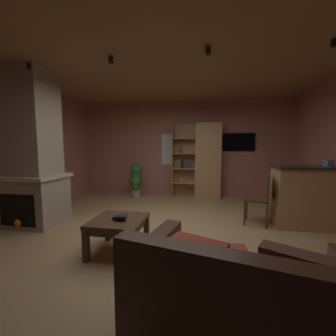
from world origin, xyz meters
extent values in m
cube|color=tan|center=(0.00, 0.00, -0.01)|extent=(6.01, 5.92, 0.02)
cube|color=#AD7060|center=(0.00, 2.99, 1.37)|extent=(6.13, 0.06, 2.74)
cube|color=#8E6B47|center=(0.00, 0.00, 2.75)|extent=(6.01, 5.92, 0.02)
cube|color=white|center=(-0.36, 2.96, 1.35)|extent=(0.56, 0.01, 0.90)
cube|color=tan|center=(-2.45, 0.14, 0.43)|extent=(0.96, 0.74, 0.85)
cube|color=tan|center=(-2.45, 0.14, 1.80)|extent=(0.82, 0.63, 1.89)
cube|color=beige|center=(-2.45, 0.14, 0.88)|extent=(1.04, 0.82, 0.06)
cube|color=black|center=(-2.45, -0.20, 0.36)|extent=(0.68, 0.08, 0.55)
sphere|color=orange|center=(-2.45, -0.21, 0.14)|extent=(0.14, 0.14, 0.14)
cube|color=tan|center=(0.72, 2.71, 1.03)|extent=(0.69, 0.38, 2.07)
cube|color=tan|center=(0.05, 2.89, 1.03)|extent=(0.64, 0.02, 2.07)
cube|color=tan|center=(-0.26, 2.71, 1.03)|extent=(0.02, 0.38, 2.07)
sphere|color=black|center=(0.54, 2.50, 1.14)|extent=(0.04, 0.04, 0.04)
cube|color=tan|center=(0.05, 2.71, 0.01)|extent=(0.64, 0.38, 0.02)
cube|color=tan|center=(0.05, 2.71, 0.41)|extent=(0.64, 0.38, 0.02)
cube|color=tan|center=(0.05, 2.71, 0.83)|extent=(0.64, 0.38, 0.02)
cube|color=tan|center=(0.05, 2.71, 1.24)|extent=(0.64, 0.38, 0.02)
cube|color=tan|center=(0.05, 2.71, 1.65)|extent=(0.64, 0.38, 0.02)
cube|color=#2D4C8C|center=(0.18, 2.65, 0.95)|extent=(0.04, 0.23, 0.23)
cube|color=black|center=(0.00, 2.65, 0.94)|extent=(0.05, 0.23, 0.21)
cube|color=brown|center=(0.12, 2.65, 0.95)|extent=(0.03, 0.23, 0.23)
cube|color=brown|center=(-0.06, 2.65, 1.35)|extent=(0.05, 0.23, 0.21)
sphere|color=beige|center=(-0.02, 2.71, 0.46)|extent=(0.10, 0.10, 0.10)
cube|color=tan|center=(2.55, 0.81, 0.52)|extent=(1.37, 0.51, 1.04)
cube|color=#2D2826|center=(2.55, 0.81, 1.06)|extent=(1.43, 0.57, 0.04)
cube|color=#598CBF|center=(2.72, 0.84, 1.14)|extent=(0.14, 0.14, 0.11)
cube|color=#4C2D1E|center=(0.89, -1.69, 0.21)|extent=(1.65, 1.19, 0.42)
cube|color=#4C2D1E|center=(0.81, -2.05, 0.63)|extent=(1.49, 0.47, 0.42)
cube|color=#4C2D1E|center=(0.23, -1.54, 0.34)|extent=(0.34, 0.89, 0.67)
cube|color=brown|center=(1.16, -1.86, 0.57)|extent=(0.42, 0.32, 0.44)
cube|color=brown|center=(0.96, -1.87, 0.55)|extent=(0.49, 0.20, 0.37)
cube|color=#AD3D2D|center=(0.59, -1.70, 0.55)|extent=(0.42, 0.29, 0.40)
cube|color=#AD3D2D|center=(0.73, -1.65, 0.52)|extent=(0.42, 0.19, 0.34)
cube|color=brown|center=(1.09, -1.93, 0.53)|extent=(0.47, 0.33, 0.37)
cube|color=#4C331E|center=(-0.50, -0.59, 0.43)|extent=(0.68, 0.68, 0.05)
cube|color=#4C331E|center=(-0.50, -0.59, 0.37)|extent=(0.61, 0.61, 0.08)
cube|color=#4C331E|center=(-0.80, -0.89, 0.20)|extent=(0.07, 0.07, 0.41)
cube|color=#4C331E|center=(-0.20, -0.89, 0.20)|extent=(0.07, 0.07, 0.41)
cube|color=#4C331E|center=(-0.80, -0.29, 0.20)|extent=(0.07, 0.07, 0.41)
cube|color=#4C331E|center=(-0.20, -0.29, 0.20)|extent=(0.07, 0.07, 0.41)
cube|color=#2D4C8C|center=(-0.47, -0.60, 0.47)|extent=(0.15, 0.12, 0.02)
cube|color=black|center=(-0.49, -0.62, 0.49)|extent=(0.16, 0.14, 0.03)
cube|color=black|center=(-0.42, -0.65, 0.52)|extent=(0.15, 0.13, 0.02)
cube|color=#4C331E|center=(1.57, 0.82, 0.46)|extent=(0.52, 0.52, 0.04)
cube|color=#4C331E|center=(1.76, 0.76, 0.70)|extent=(0.15, 0.40, 0.44)
cylinder|color=#4C331E|center=(1.45, 1.04, 0.23)|extent=(0.04, 0.04, 0.46)
cylinder|color=#4C331E|center=(1.35, 0.69, 0.23)|extent=(0.04, 0.04, 0.46)
cylinder|color=#4C331E|center=(1.80, 0.94, 0.23)|extent=(0.04, 0.04, 0.46)
cylinder|color=#4C331E|center=(1.70, 0.59, 0.23)|extent=(0.04, 0.04, 0.46)
cylinder|color=#9E896B|center=(-1.28, 2.42, 0.11)|extent=(0.28, 0.28, 0.21)
sphere|color=#2D6B33|center=(-1.28, 2.41, 0.31)|extent=(0.24, 0.24, 0.24)
sphere|color=#2D6B33|center=(-1.28, 2.40, 0.46)|extent=(0.30, 0.30, 0.30)
sphere|color=#2D6B33|center=(-1.28, 2.45, 0.62)|extent=(0.29, 0.29, 0.29)
sphere|color=#2D6B33|center=(-1.26, 2.43, 0.80)|extent=(0.33, 0.33, 0.33)
cube|color=black|center=(1.54, 2.93, 1.56)|extent=(0.87, 0.05, 0.49)
cube|color=black|center=(1.54, 2.90, 1.56)|extent=(0.83, 0.01, 0.45)
cylinder|color=black|center=(-2.11, -0.17, 2.67)|extent=(0.07, 0.07, 0.09)
cylinder|color=black|center=(-0.75, -0.16, 2.67)|extent=(0.07, 0.07, 0.09)
cylinder|color=black|center=(0.65, -0.20, 2.67)|extent=(0.07, 0.07, 0.09)
cylinder|color=black|center=(2.16, -0.15, 2.67)|extent=(0.07, 0.07, 0.09)
camera|label=1|loc=(0.62, -3.12, 1.40)|focal=22.12mm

